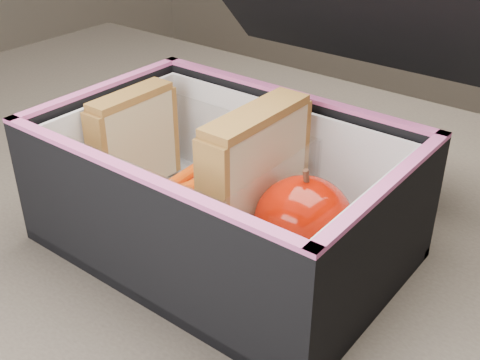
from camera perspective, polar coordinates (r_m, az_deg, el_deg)
name	(u,v)px	position (r m, az deg, el deg)	size (l,w,h in m)	color
kitchen_table	(217,300)	(0.60, -2.21, -11.34)	(1.20, 0.80, 0.75)	#61564A
lunch_bag	(227,181)	(0.49, -1.24, -0.08)	(0.29, 0.32, 0.25)	black
plastic_tub	(191,176)	(0.52, -4.66, 0.41)	(0.18, 0.13, 0.07)	white
sandwich_left	(134,141)	(0.56, -9.98, 3.70)	(0.02, 0.08, 0.09)	tan
sandwich_right	(255,178)	(0.47, 1.47, 0.24)	(0.03, 0.10, 0.11)	tan
carrot_sticks	(191,197)	(0.53, -4.65, -1.66)	(0.05, 0.15, 0.03)	#E13D00
paper_napkin	(298,262)	(0.48, 5.50, -7.79)	(0.08, 0.09, 0.01)	white
red_apple	(303,222)	(0.45, 6.03, -3.96)	(0.08, 0.08, 0.08)	#8D0E00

